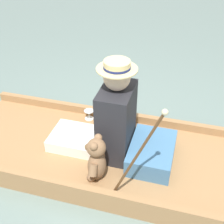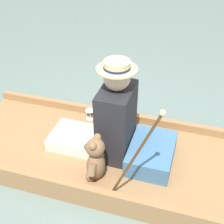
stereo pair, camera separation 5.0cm
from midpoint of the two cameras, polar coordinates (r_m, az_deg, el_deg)
ground_plane at (r=2.98m, az=-1.14°, el=-8.75°), size 16.00×16.00×0.00m
punt_boat at (r=2.93m, az=-1.16°, el=-7.79°), size 1.11×2.75×0.20m
seat_cushion at (r=2.77m, az=7.76°, el=-7.40°), size 0.53×0.37×0.17m
seated_person at (r=2.68m, az=-0.10°, el=-1.40°), size 0.42×0.78×0.91m
teddy_bear at (r=2.52m, az=-2.48°, el=-8.69°), size 0.29×0.17×0.42m
wine_glass at (r=3.25m, az=-3.58°, el=-0.16°), size 0.10×0.10×0.10m
walking_cane at (r=2.15m, az=5.59°, el=-7.01°), size 0.04×0.36×0.87m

